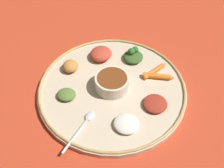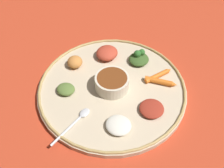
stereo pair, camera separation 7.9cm
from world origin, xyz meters
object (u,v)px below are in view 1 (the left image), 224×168
spoon (84,124)px  carrot_near_spoon (158,76)px  greens_pile (133,56)px  carrot_outer (155,71)px  center_bowl (112,82)px

spoon → carrot_near_spoon: bearing=101.4°
greens_pile → carrot_outer: 0.09m
greens_pile → spoon: bearing=-56.0°
spoon → carrot_near_spoon: (-0.05, 0.27, 0.00)m
center_bowl → spoon: bearing=-56.2°
greens_pile → center_bowl: bearing=-55.8°
carrot_near_spoon → greens_pile: bearing=-167.0°
greens_pile → carrot_near_spoon: greens_pile is taller
spoon → greens_pile: 0.30m
center_bowl → spoon: size_ratio=0.79×
center_bowl → greens_pile: 0.14m
carrot_near_spoon → carrot_outer: carrot_near_spoon is taller
center_bowl → carrot_outer: center_bowl is taller
center_bowl → carrot_outer: size_ratio=1.02×
center_bowl → greens_pile: center_bowl is taller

